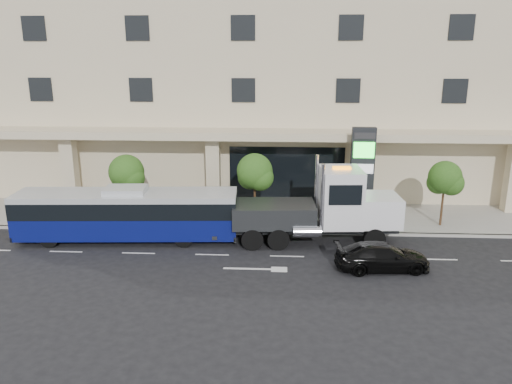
{
  "coord_description": "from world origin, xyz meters",
  "views": [
    {
      "loc": [
        -0.34,
        -26.13,
        10.4
      ],
      "look_at": [
        -1.83,
        2.0,
        2.55
      ],
      "focal_mm": 35.0,
      "sensor_mm": 36.0,
      "label": 1
    }
  ],
  "objects_px": {
    "city_bus": "(127,214)",
    "signage_pylon": "(362,173)",
    "tow_truck": "(323,209)",
    "black_sedan": "(382,257)"
  },
  "relations": [
    {
      "from": "tow_truck",
      "to": "city_bus",
      "type": "bearing_deg",
      "value": 177.88
    },
    {
      "from": "tow_truck",
      "to": "black_sedan",
      "type": "relative_size",
      "value": 2.28
    },
    {
      "from": "tow_truck",
      "to": "black_sedan",
      "type": "xyz_separation_m",
      "value": [
        2.68,
        -3.61,
        -1.31
      ]
    },
    {
      "from": "tow_truck",
      "to": "signage_pylon",
      "type": "height_order",
      "value": "signage_pylon"
    },
    {
      "from": "tow_truck",
      "to": "signage_pylon",
      "type": "xyz_separation_m",
      "value": [
        2.68,
        3.94,
        1.15
      ]
    },
    {
      "from": "city_bus",
      "to": "signage_pylon",
      "type": "relative_size",
      "value": 2.14
    },
    {
      "from": "black_sedan",
      "to": "signage_pylon",
      "type": "height_order",
      "value": "signage_pylon"
    },
    {
      "from": "city_bus",
      "to": "signage_pylon",
      "type": "height_order",
      "value": "signage_pylon"
    },
    {
      "from": "city_bus",
      "to": "black_sedan",
      "type": "bearing_deg",
      "value": -16.92
    },
    {
      "from": "tow_truck",
      "to": "black_sedan",
      "type": "bearing_deg",
      "value": -57.08
    }
  ]
}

